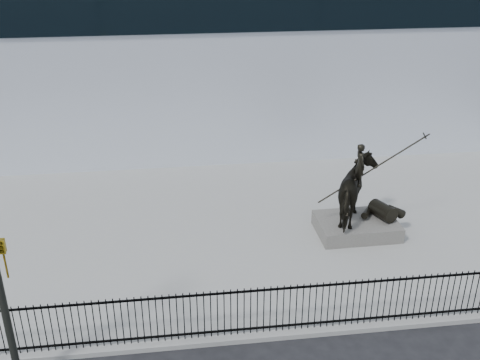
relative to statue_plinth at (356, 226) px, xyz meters
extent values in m
cube|color=gray|center=(-3.51, 0.85, -0.34)|extent=(30.00, 12.00, 0.15)
cube|color=silver|center=(-3.51, 13.85, 4.08)|extent=(44.00, 14.00, 9.00)
cube|color=black|center=(-3.51, -4.90, -0.12)|extent=(22.00, 0.05, 0.05)
cube|color=black|center=(-3.51, -4.90, 1.13)|extent=(22.00, 0.05, 0.05)
cube|color=black|center=(-3.51, -4.90, 0.48)|extent=(22.00, 0.03, 1.50)
cube|color=#504D49|center=(0.00, 0.00, 0.00)|extent=(2.87, 1.99, 0.53)
imported|color=black|center=(0.00, 0.00, 1.40)|extent=(1.95, 2.27, 2.26)
imported|color=black|center=(-0.09, 0.00, 2.43)|extent=(0.37, 0.56, 1.53)
cylinder|color=black|center=(0.31, 0.00, 2.20)|extent=(3.64, 0.10, 2.30)
imported|color=#B18B13|center=(-10.29, -5.95, 3.28)|extent=(0.16, 0.20, 1.00)
camera|label=1|loc=(-6.49, -17.01, 10.08)|focal=42.00mm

